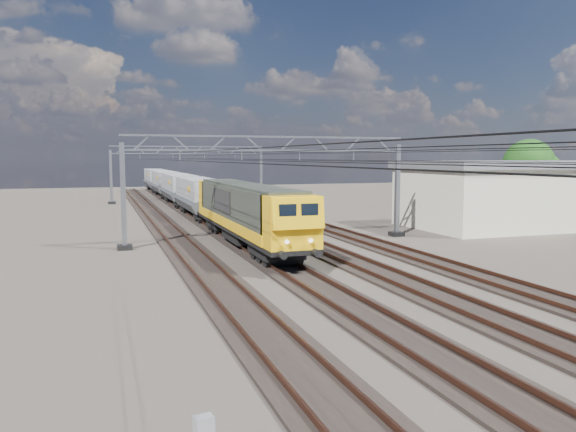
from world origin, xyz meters
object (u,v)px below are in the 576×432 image
object	(u,v)px
hopper_wagon_mid	(179,187)
hopper_wagon_fourth	(156,178)
locomotive	(246,210)
hopper_wagon_third	(165,182)
hopper_wagon_lead	(199,194)
catenary_gantry_mid	(271,184)
industrial_shed	(519,193)
catenary_gantry_far	(189,171)
tree_far	(533,166)
trackside_cabinet	(204,430)

from	to	relation	value
hopper_wagon_mid	hopper_wagon_fourth	distance (m)	28.40
hopper_wagon_mid	hopper_wagon_fourth	size ratio (longest dim) A/B	1.00
locomotive	hopper_wagon_third	world-z (taller)	locomotive
locomotive	hopper_wagon_lead	xyz separation A→B (m)	(-0.00, 17.70, -0.09)
catenary_gantry_mid	locomotive	world-z (taller)	catenary_gantry_mid
hopper_wagon_third	industrial_shed	world-z (taller)	industrial_shed
catenary_gantry_far	tree_far	distance (m)	40.09
catenary_gantry_far	tree_far	bearing A→B (deg)	-40.85
industrial_shed	hopper_wagon_fourth	bearing A→B (deg)	112.68
catenary_gantry_far	hopper_wagon_mid	distance (m)	5.62
catenary_gantry_mid	hopper_wagon_lead	xyz separation A→B (m)	(-2.00, 16.82, -1.67)
catenary_gantry_far	locomotive	bearing A→B (deg)	-93.10
hopper_wagon_mid	industrial_shed	distance (m)	37.66
hopper_wagon_mid	hopper_wagon_fourth	world-z (taller)	same
hopper_wagon_lead	hopper_wagon_fourth	bearing A→B (deg)	90.00
catenary_gantry_mid	hopper_wagon_fourth	bearing A→B (deg)	91.93
hopper_wagon_third	tree_far	bearing A→B (deg)	-47.63
catenary_gantry_far	trackside_cabinet	size ratio (longest dim) A/B	19.28
hopper_wagon_lead	trackside_cabinet	world-z (taller)	hopper_wagon_lead
hopper_wagon_third	hopper_wagon_fourth	bearing A→B (deg)	90.00
catenary_gantry_mid	tree_far	bearing A→B (deg)	17.89
locomotive	hopper_wagon_mid	distance (m)	31.90
hopper_wagon_fourth	trackside_cabinet	size ratio (longest dim) A/B	12.59
catenary_gantry_mid	tree_far	xyz separation A→B (m)	(30.32, 9.79, 0.89)
hopper_wagon_lead	tree_far	bearing A→B (deg)	-12.27
catenary_gantry_far	locomotive	xyz separation A→B (m)	(-2.00, -36.88, -1.58)
hopper_wagon_mid	catenary_gantry_far	bearing A→B (deg)	68.12
catenary_gantry_mid	catenary_gantry_far	bearing A→B (deg)	90.00
catenary_gantry_far	hopper_wagon_fourth	xyz separation A→B (m)	(-2.00, 23.42, -1.67)
industrial_shed	tree_far	world-z (taller)	tree_far
hopper_wagon_lead	hopper_wagon_mid	xyz separation A→B (m)	(0.00, 14.20, 0.00)
hopper_wagon_mid	hopper_wagon_fourth	bearing A→B (deg)	90.00
hopper_wagon_lead	hopper_wagon_fourth	world-z (taller)	same
hopper_wagon_third	trackside_cabinet	distance (m)	71.67
hopper_wagon_lead	trackside_cabinet	size ratio (longest dim) A/B	12.59
hopper_wagon_lead	hopper_wagon_third	size ratio (longest dim) A/B	1.00
catenary_gantry_mid	hopper_wagon_mid	size ratio (longest dim) A/B	1.53
hopper_wagon_fourth	hopper_wagon_lead	bearing A→B (deg)	-90.00
hopper_wagon_fourth	catenary_gantry_mid	bearing A→B (deg)	-88.07
locomotive	hopper_wagon_fourth	distance (m)	60.30
locomotive	hopper_wagon_lead	bearing A→B (deg)	90.00
hopper_wagon_third	industrial_shed	bearing A→B (deg)	-60.96
hopper_wagon_lead	hopper_wagon_fourth	size ratio (longest dim) A/B	1.00
hopper_wagon_lead	tree_far	world-z (taller)	tree_far
hopper_wagon_lead	hopper_wagon_third	distance (m)	28.40
hopper_wagon_third	trackside_cabinet	xyz separation A→B (m)	(-7.20, -71.29, -1.46)
hopper_wagon_mid	trackside_cabinet	size ratio (longest dim) A/B	12.59
hopper_wagon_mid	industrial_shed	size ratio (longest dim) A/B	0.70
locomotive	tree_far	distance (m)	34.12
hopper_wagon_mid	hopper_wagon_third	xyz separation A→B (m)	(0.00, 14.20, 0.00)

